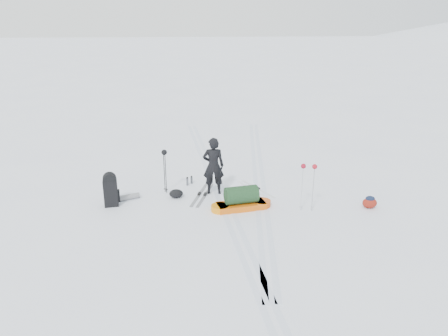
{
  "coord_description": "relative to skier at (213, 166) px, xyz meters",
  "views": [
    {
      "loc": [
        -1.14,
        -11.54,
        5.03
      ],
      "look_at": [
        0.04,
        0.04,
        0.95
      ],
      "focal_mm": 35.0,
      "sensor_mm": 36.0,
      "label": 1
    }
  ],
  "objects": [
    {
      "name": "snow_hill_backdrop",
      "position": [
        62.92,
        83.52,
        -69.88
      ],
      "size": [
        359.5,
        192.0,
        162.45
      ],
      "color": "white",
      "rests_on": "ground"
    },
    {
      "name": "thermos_pair",
      "position": [
        -0.7,
        0.79,
        -0.74
      ],
      "size": [
        0.21,
        0.22,
        0.27
      ],
      "rotation": [
        0.0,
        0.0,
        0.04
      ],
      "color": "#5A5C62",
      "rests_on": "ground"
    },
    {
      "name": "ski_poles_black",
      "position": [
        -1.42,
        0.21,
        0.24
      ],
      "size": [
        0.16,
        0.17,
        1.34
      ],
      "rotation": [
        0.0,
        0.0,
        -0.06
      ],
      "color": "black",
      "rests_on": "ground"
    },
    {
      "name": "stuff_sack",
      "position": [
        -1.11,
        -0.23,
        -0.74
      ],
      "size": [
        0.48,
        0.43,
        0.25
      ],
      "rotation": [
        0.0,
        0.0,
        -0.36
      ],
      "color": "black",
      "rests_on": "ground"
    },
    {
      "name": "skier",
      "position": [
        0.0,
        0.0,
        0.0
      ],
      "size": [
        0.65,
        0.45,
        1.72
      ],
      "primitive_type": "imported",
      "rotation": [
        0.0,
        0.0,
        3.07
      ],
      "color": "black",
      "rests_on": "ground"
    },
    {
      "name": "expedition_rucksack",
      "position": [
        -2.85,
        -0.57,
        -0.41
      ],
      "size": [
        0.96,
        0.73,
        0.97
      ],
      "rotation": [
        0.0,
        0.0,
        0.13
      ],
      "color": "black",
      "rests_on": "ground"
    },
    {
      "name": "small_daypack",
      "position": [
        4.2,
        -1.48,
        -0.69
      ],
      "size": [
        0.5,
        0.49,
        0.35
      ],
      "rotation": [
        0.0,
        0.0,
        -0.65
      ],
      "color": "maroon",
      "rests_on": "ground"
    },
    {
      "name": "pulk_sled",
      "position": [
        0.67,
        -1.17,
        -0.61
      ],
      "size": [
        1.76,
        0.77,
        0.65
      ],
      "rotation": [
        0.0,
        0.0,
        0.17
      ],
      "color": "#E15F0D",
      "rests_on": "ground"
    },
    {
      "name": "ground",
      "position": [
        0.23,
        -0.51,
        -0.86
      ],
      "size": [
        200.0,
        200.0,
        0.0
      ],
      "primitive_type": "plane",
      "color": "white",
      "rests_on": "ground"
    },
    {
      "name": "ski_poles_silver",
      "position": [
        2.42,
        -1.48,
        0.26
      ],
      "size": [
        0.42,
        0.2,
        1.34
      ],
      "rotation": [
        0.0,
        0.0,
        -0.07
      ],
      "color": "silver",
      "rests_on": "ground"
    },
    {
      "name": "rope_coil",
      "position": [
        0.83,
        -1.15,
        -0.83
      ],
      "size": [
        0.59,
        0.59,
        0.06
      ],
      "rotation": [
        0.0,
        0.0,
        -0.29
      ],
      "color": "#5597CE",
      "rests_on": "ground"
    },
    {
      "name": "touring_skis_grey",
      "position": [
        -0.35,
        -0.12,
        -0.85
      ],
      "size": [
        0.8,
        1.79,
        0.07
      ],
      "rotation": [
        0.0,
        0.0,
        1.26
      ],
      "color": "gray",
      "rests_on": "ground"
    },
    {
      "name": "touring_skis_white",
      "position": [
        1.3,
        0.15,
        -0.85
      ],
      "size": [
        0.95,
        1.62,
        0.06
      ],
      "rotation": [
        0.0,
        0.0,
        -1.12
      ],
      "color": "silver",
      "rests_on": "ground"
    },
    {
      "name": "ski_tracks",
      "position": [
        0.84,
        0.37,
        -0.86
      ],
      "size": [
        3.38,
        17.97,
        0.01
      ],
      "color": "silver",
      "rests_on": "ground"
    }
  ]
}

